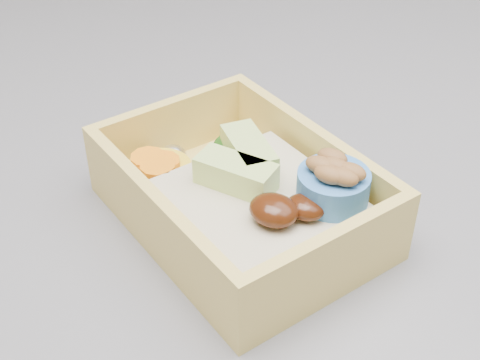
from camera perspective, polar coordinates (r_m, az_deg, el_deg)
The scene contains 1 object.
bento_box at distance 0.44m, azimuth 0.65°, elevation -1.54°, with size 0.22×0.20×0.07m.
Camera 1 is at (0.24, -0.53, 1.22)m, focal length 50.00 mm.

